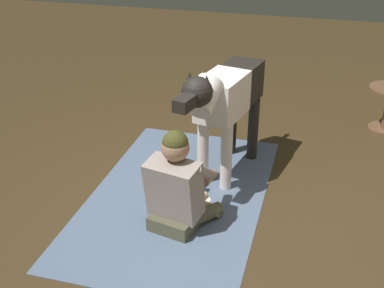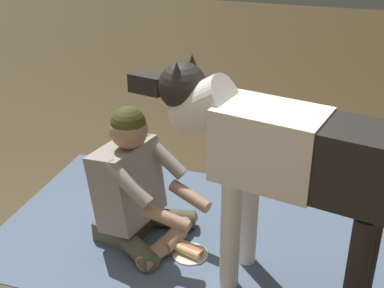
{
  "view_description": "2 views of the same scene",
  "coord_description": "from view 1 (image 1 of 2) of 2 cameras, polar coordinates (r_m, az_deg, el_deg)",
  "views": [
    {
      "loc": [
        3.29,
        0.97,
        2.4
      ],
      "look_at": [
        -0.0,
        0.06,
        0.62
      ],
      "focal_mm": 46.96,
      "sensor_mm": 36.0,
      "label": 1
    },
    {
      "loc": [
        -0.88,
        2.37,
        1.88
      ],
      "look_at": [
        -0.13,
        -0.03,
        0.65
      ],
      "focal_mm": 49.37,
      "sensor_mm": 36.0,
      "label": 2
    }
  ],
  "objects": [
    {
      "name": "ground_plane",
      "position": [
        4.18,
        -0.88,
        -7.45
      ],
      "size": [
        14.11,
        14.11,
        0.0
      ],
      "primitive_type": "plane",
      "color": "#3D2E19"
    },
    {
      "name": "area_rug",
      "position": [
        4.35,
        -1.69,
        -5.93
      ],
      "size": [
        2.41,
        1.45,
        0.01
      ],
      "primitive_type": "cube",
      "color": "slate",
      "rests_on": "ground"
    },
    {
      "name": "person_sitting_on_floor",
      "position": [
        3.84,
        -1.64,
        -4.95
      ],
      "size": [
        0.68,
        0.57,
        0.82
      ],
      "color": "#4D4C38",
      "rests_on": "ground"
    },
    {
      "name": "large_dog",
      "position": [
        4.32,
        3.75,
        5.12
      ],
      "size": [
        1.51,
        0.5,
        1.15
      ],
      "color": "silver",
      "rests_on": "ground"
    },
    {
      "name": "hot_dog_on_plate",
      "position": [
        4.28,
        0.77,
        -6.18
      ],
      "size": [
        0.2,
        0.2,
        0.06
      ],
      "color": "silver",
      "rests_on": "ground"
    }
  ]
}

